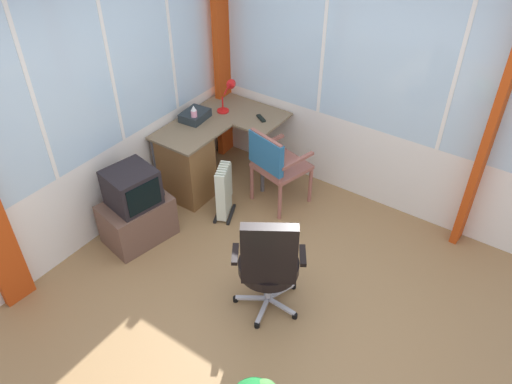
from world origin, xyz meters
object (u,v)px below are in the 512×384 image
at_px(paper_tray, 195,115).
at_px(space_heater, 224,190).
at_px(office_chair, 269,263).
at_px(desk_lamp, 230,91).
at_px(wooden_armchair, 273,161).
at_px(tv_on_stand, 136,209).
at_px(desk, 190,161).
at_px(spray_bottle, 194,115).
at_px(tv_remote, 261,118).

distance_m(paper_tray, space_heater, 0.89).
height_order(paper_tray, office_chair, office_chair).
xyz_separation_m(desk_lamp, wooden_armchair, (-0.33, -0.77, -0.41)).
bearing_deg(tv_on_stand, desk, 3.05).
distance_m(wooden_armchair, office_chair, 1.42).
bearing_deg(space_heater, tv_on_stand, 148.42).
bearing_deg(desk, spray_bottle, 18.63).
bearing_deg(desk, paper_tray, 25.09).
bearing_deg(wooden_armchair, spray_bottle, 97.94).
xyz_separation_m(desk, paper_tray, (0.27, 0.13, 0.39)).
bearing_deg(tv_remote, tv_on_stand, -164.22).
relative_size(wooden_armchair, office_chair, 0.85).
relative_size(desk_lamp, office_chair, 0.34).
xyz_separation_m(tv_remote, spray_bottle, (-0.48, 0.51, 0.09)).
bearing_deg(wooden_armchair, office_chair, -148.19).
xyz_separation_m(desk, tv_on_stand, (-0.85, -0.05, -0.06)).
distance_m(desk, desk_lamp, 0.87).
distance_m(desk_lamp, tv_on_stand, 1.62).
bearing_deg(tv_on_stand, tv_remote, -14.85).
bearing_deg(tv_remote, desk_lamp, 124.02).
bearing_deg(desk, office_chair, -119.25).
height_order(desk, spray_bottle, spray_bottle).
height_order(wooden_armchair, space_heater, wooden_armchair).
distance_m(tv_remote, office_chair, 1.94).
height_order(tv_remote, office_chair, office_chair).
distance_m(tv_remote, space_heater, 0.89).
bearing_deg(spray_bottle, desk, -161.37).
xyz_separation_m(desk, office_chair, (-0.89, -1.59, 0.16)).
height_order(desk_lamp, office_chair, desk_lamp).
distance_m(desk_lamp, office_chair, 2.20).
height_order(wooden_armchair, office_chair, office_chair).
bearing_deg(tv_remote, wooden_armchair, -101.64).
height_order(desk_lamp, paper_tray, desk_lamp).
bearing_deg(tv_on_stand, desk_lamp, -0.76).
relative_size(wooden_armchair, tv_on_stand, 1.11).
relative_size(spray_bottle, paper_tray, 0.72).
bearing_deg(paper_tray, desk_lamp, -27.05).
bearing_deg(spray_bottle, space_heater, -115.52).
bearing_deg(paper_tray, space_heater, -119.08).
height_order(desk, office_chair, office_chair).
bearing_deg(office_chair, desk_lamp, 44.70).
bearing_deg(desk, tv_on_stand, -176.95).
bearing_deg(paper_tray, tv_remote, -55.25).
bearing_deg(spray_bottle, paper_tray, 37.93).
height_order(office_chair, tv_on_stand, office_chair).
distance_m(spray_bottle, tv_on_stand, 1.16).
distance_m(desk, tv_on_stand, 0.85).
height_order(desk, paper_tray, paper_tray).
xyz_separation_m(spray_bottle, space_heater, (-0.28, -0.58, -0.55)).
xyz_separation_m(office_chair, tv_on_stand, (0.04, 1.54, -0.22)).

